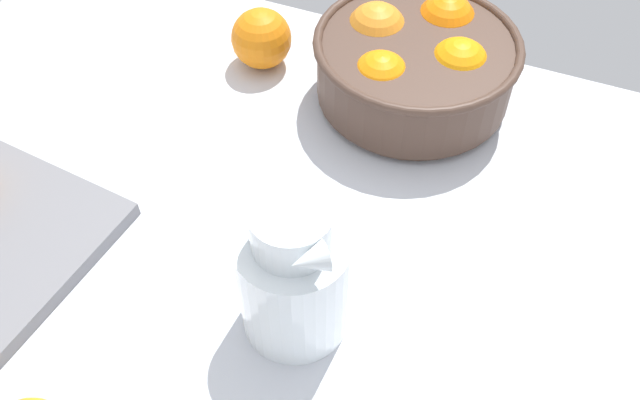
# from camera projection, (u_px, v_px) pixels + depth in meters

# --- Properties ---
(ground_plane) EXTENTS (1.33, 0.86, 0.03)m
(ground_plane) POSITION_uv_depth(u_px,v_px,m) (332.00, 282.00, 0.74)
(ground_plane) COLOR silver
(fruit_bowl) EXTENTS (0.26, 0.26, 0.11)m
(fruit_bowl) POSITION_uv_depth(u_px,v_px,m) (415.00, 63.00, 0.87)
(fruit_bowl) COLOR #473328
(fruit_bowl) RESTS_ON ground_plane
(juice_pitcher) EXTENTS (0.12, 0.13, 0.18)m
(juice_pitcher) POSITION_uv_depth(u_px,v_px,m) (294.00, 281.00, 0.65)
(juice_pitcher) COLOR white
(juice_pitcher) RESTS_ON ground_plane
(loose_orange_0) EXTENTS (0.08, 0.08, 0.08)m
(loose_orange_0) POSITION_uv_depth(u_px,v_px,m) (261.00, 39.00, 0.93)
(loose_orange_0) COLOR orange
(loose_orange_0) RESTS_ON ground_plane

